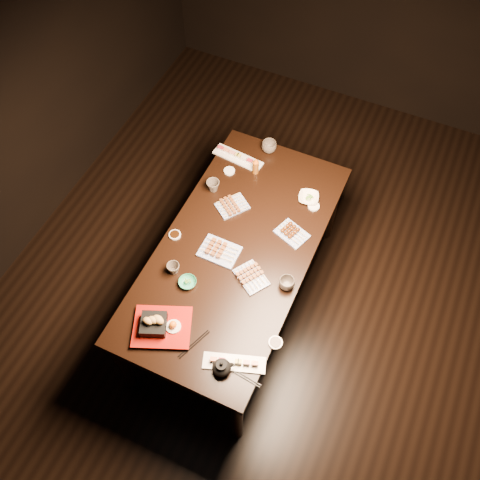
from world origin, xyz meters
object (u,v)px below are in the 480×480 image
object	(u,v)px
tempura_tray	(161,324)
teacup_far_right	(269,147)
sushi_platter_near	(234,362)
teacup_near_left	(173,268)
teacup_far_left	(213,186)
dining_table	(237,277)
teapot	(222,367)
yakitori_plate_right	(251,276)
yakitori_plate_left	(232,204)
yakitori_plate_center	(219,249)
edamame_bowl_cream	(309,198)
condiment_bottle	(256,165)
teacup_mid_right	(287,283)
edamame_bowl_green	(188,283)
sushi_platter_far	(238,156)

from	to	relation	value
tempura_tray	teacup_far_right	world-z (taller)	tempura_tray
sushi_platter_near	teacup_near_left	xyz separation A→B (m)	(-0.57, 0.37, 0.01)
teacup_near_left	teacup_far_left	world-z (taller)	teacup_far_left
teacup_far_right	dining_table	bearing A→B (deg)	-80.87
teacup_far_left	teapot	world-z (taller)	teapot
tempura_tray	teacup_far_left	size ratio (longest dim) A/B	3.71
yakitori_plate_right	yakitori_plate_left	size ratio (longest dim) A/B	1.03
tempura_tray	teapot	xyz separation A→B (m)	(0.41, -0.08, -0.01)
yakitori_plate_center	teacup_far_left	distance (m)	0.49
sushi_platter_near	edamame_bowl_cream	xyz separation A→B (m)	(-0.03, 1.21, -0.00)
dining_table	condiment_bottle	xyz separation A→B (m)	(-0.14, 0.61, 0.44)
yakitori_plate_right	teacup_mid_right	xyz separation A→B (m)	(0.21, 0.03, 0.01)
edamame_bowl_cream	teacup_near_left	distance (m)	1.00
yakitori_plate_right	edamame_bowl_green	distance (m)	0.38
sushi_platter_far	yakitori_plate_left	world-z (taller)	yakitori_plate_left
edamame_bowl_cream	condiment_bottle	xyz separation A→B (m)	(-0.41, 0.07, 0.05)
sushi_platter_far	teacup_far_right	world-z (taller)	teacup_far_right
tempura_tray	teacup_far_right	bearing A→B (deg)	66.69
dining_table	yakitori_plate_left	size ratio (longest dim) A/B	9.29
sushi_platter_near	teacup_far_left	distance (m)	1.20
edamame_bowl_green	teacup_far_right	xyz separation A→B (m)	(0.02, 1.17, 0.02)
yakitori_plate_left	teacup_near_left	world-z (taller)	teacup_near_left
teapot	dining_table	bearing A→B (deg)	76.49
yakitori_plate_right	yakitori_plate_left	distance (m)	0.54
teacup_far_right	teapot	xyz separation A→B (m)	(0.39, -1.56, 0.01)
dining_table	teacup_far_right	bearing A→B (deg)	89.92
dining_table	tempura_tray	size ratio (longest dim) A/B	5.59
sushi_platter_far	teapot	distance (m)	1.51
edamame_bowl_green	teacup_far_left	distance (m)	0.72
yakitori_plate_center	teacup_far_right	world-z (taller)	teacup_far_right
condiment_bottle	sushi_platter_near	bearing A→B (deg)	-71.15
yakitori_plate_right	teacup_near_left	bearing A→B (deg)	-127.51
yakitori_plate_right	teapot	bearing A→B (deg)	-48.18
sushi_platter_far	teacup_mid_right	distance (m)	1.04
tempura_tray	teacup_far_right	distance (m)	1.48
sushi_platter_near	yakitori_plate_right	bearing A→B (deg)	85.12
teacup_far_left	yakitori_plate_center	bearing A→B (deg)	-59.36
yakitori_plate_right	teacup_far_right	bearing A→B (deg)	140.51
sushi_platter_far	teapot	size ratio (longest dim) A/B	2.98
sushi_platter_far	yakitori_plate_center	xyz separation A→B (m)	(0.22, -0.74, 0.01)
teacup_far_right	teacup_far_left	bearing A→B (deg)	-112.97
dining_table	teacup_far_left	distance (m)	0.64
edamame_bowl_green	condiment_bottle	distance (m)	0.96
teacup_far_left	edamame_bowl_green	bearing A→B (deg)	-75.90
sushi_platter_far	edamame_bowl_green	world-z (taller)	sushi_platter_far
teacup_mid_right	teapot	bearing A→B (deg)	-101.43
edamame_bowl_cream	teacup_far_left	xyz separation A→B (m)	(-0.60, -0.19, 0.02)
teacup_near_left	teacup_far_right	world-z (taller)	teacup_far_right
yakitori_plate_right	edamame_bowl_green	world-z (taller)	yakitori_plate_right
sushi_platter_near	teacup_mid_right	bearing A→B (deg)	62.88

